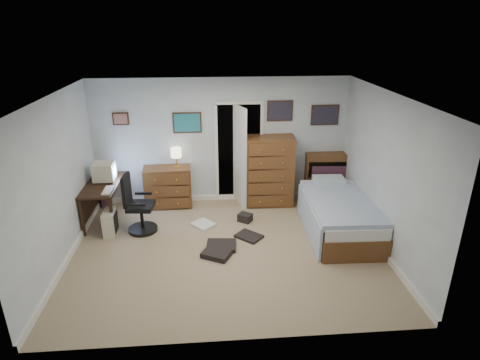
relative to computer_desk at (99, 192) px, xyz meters
name	(u,v)px	position (x,y,z in m)	size (l,w,h in m)	color
floor	(227,250)	(2.29, -1.25, -0.57)	(5.00, 4.00, 0.02)	tan
computer_desk	(99,192)	(0.00, 0.00, 0.00)	(0.59, 1.26, 0.73)	black
crt_monitor	(104,171)	(0.11, 0.15, 0.35)	(0.38, 0.35, 0.35)	beige
keyboard	(108,190)	(0.27, -0.35, 0.18)	(0.15, 0.39, 0.02)	beige
pc_tower	(110,222)	(0.29, -0.55, -0.34)	(0.20, 0.41, 0.44)	beige
office_chair	(138,210)	(0.77, -0.48, -0.15)	(0.56, 0.56, 1.06)	black
media_stack	(105,187)	(-0.03, 0.57, -0.14)	(0.17, 0.17, 0.85)	maroon
low_dresser	(168,187)	(1.21, 0.53, -0.15)	(0.91, 0.46, 0.81)	brown
table_lamp	(176,153)	(1.41, 0.53, 0.54)	(0.21, 0.21, 0.40)	gold
doorway	(238,149)	(2.63, 1.03, 0.44)	(0.96, 1.12, 2.05)	black
tall_dresser	(269,171)	(3.23, 0.50, 0.14)	(0.95, 0.56, 1.39)	brown
headboard_bookcase	(332,175)	(4.55, 0.62, -0.04)	(1.12, 0.35, 0.99)	brown
bed	(338,214)	(4.27, -0.75, -0.23)	(1.20, 2.14, 0.69)	brown
wall_posters	(250,117)	(2.86, 0.73, 1.19)	(4.38, 0.04, 0.60)	#331E11
floor_clutter	(225,238)	(2.27, -0.94, -0.52)	(1.30, 1.54, 0.15)	black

